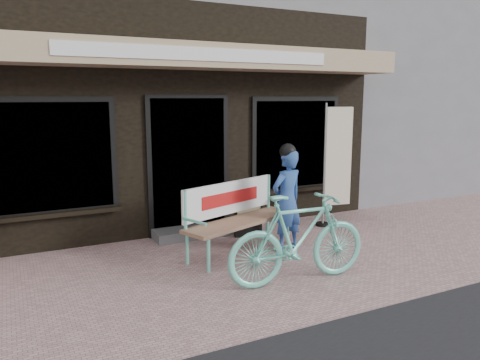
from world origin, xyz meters
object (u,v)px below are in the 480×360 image
nobori_cream (336,163)px  person (287,198)px  bench (236,212)px  menu_stand (248,209)px  bicycle (299,238)px

nobori_cream → person: bearing=-141.3°
bench → nobori_cream: bearing=-6.5°
bench → menu_stand: bearing=28.9°
bench → bicycle: 1.34m
nobori_cream → menu_stand: (-1.64, 0.04, -0.63)m
bench → menu_stand: 0.76m
bicycle → menu_stand: (0.32, 1.89, -0.09)m
person → nobori_cream: nobori_cream is taller
bench → bicycle: (0.17, -1.33, -0.05)m
menu_stand → bicycle: bearing=-86.5°
menu_stand → person: bearing=-63.1°
nobori_cream → menu_stand: 1.75m
person → menu_stand: bearing=90.3°
bench → person: bearing=-39.6°
bicycle → nobori_cream: bearing=-42.7°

